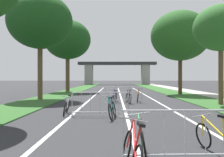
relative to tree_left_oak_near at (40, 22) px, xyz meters
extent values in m
cube|color=#2D5B26|center=(0.35, 11.98, -5.91)|extent=(2.90, 72.48, 0.05)
cube|color=#2D5B26|center=(12.04, 11.98, -5.91)|extent=(2.90, 72.48, 0.05)
cube|color=#ADA89E|center=(14.62, 11.98, -5.89)|extent=(2.27, 72.48, 0.08)
cube|color=silver|center=(6.20, 3.30, -5.93)|extent=(0.14, 41.93, 0.01)
cube|color=silver|center=(8.61, 3.30, -5.93)|extent=(0.14, 41.93, 0.01)
cube|color=silver|center=(3.78, 3.30, -5.93)|extent=(0.14, 41.93, 0.01)
cube|color=#2D2D30|center=(6.20, 42.23, -0.77)|extent=(18.75, 2.81, 0.66)
cube|color=gray|center=(-0.64, 42.23, -3.52)|extent=(1.88, 2.40, 4.83)
cube|color=gray|center=(13.03, 42.23, -3.52)|extent=(1.88, 2.40, 4.83)
cylinder|color=brown|center=(0.00, 0.00, -3.88)|extent=(0.37, 0.37, 4.11)
ellipsoid|color=#194719|center=(0.00, 0.00, 0.02)|extent=(4.92, 4.92, 4.18)
cylinder|color=brown|center=(0.18, 10.21, -3.89)|extent=(0.46, 0.46, 4.10)
ellipsoid|color=#194719|center=(0.18, 10.21, 0.17)|extent=(5.36, 5.36, 4.56)
cylinder|color=brown|center=(12.08, -3.84, -4.21)|extent=(0.29, 0.29, 3.44)
ellipsoid|color=#2D6628|center=(12.08, -3.84, -1.26)|extent=(3.30, 3.30, 2.80)
cylinder|color=#4C3823|center=(12.05, 5.61, -4.12)|extent=(0.38, 0.38, 3.62)
ellipsoid|color=#23561E|center=(12.05, 5.61, -0.17)|extent=(5.72, 5.72, 4.86)
cylinder|color=#ADADB2|center=(5.84, -14.39, -5.41)|extent=(0.04, 0.04, 1.05)
cylinder|color=#ADADB2|center=(7.04, -14.34, -4.90)|extent=(2.40, 0.14, 0.04)
cylinder|color=#ADADB2|center=(7.04, -14.34, -5.75)|extent=(2.40, 0.14, 0.04)
cylinder|color=#ADADB2|center=(6.24, -14.37, -5.32)|extent=(0.02, 0.02, 0.87)
cylinder|color=#ADADB2|center=(6.64, -14.36, -5.32)|extent=(0.02, 0.02, 0.87)
cylinder|color=#ADADB2|center=(7.04, -14.34, -5.32)|extent=(0.02, 0.02, 0.87)
cylinder|color=#ADADB2|center=(7.44, -14.32, -5.32)|extent=(0.02, 0.02, 0.87)
cylinder|color=#ADADB2|center=(3.85, -8.33, -5.41)|extent=(0.04, 0.04, 1.05)
cube|color=#ADADB2|center=(3.85, -8.33, -5.92)|extent=(0.07, 0.44, 0.03)
cylinder|color=#ADADB2|center=(6.25, -8.40, -5.41)|extent=(0.04, 0.04, 1.05)
cube|color=#ADADB2|center=(6.25, -8.40, -5.92)|extent=(0.07, 0.44, 0.03)
cylinder|color=#ADADB2|center=(5.05, -8.36, -4.90)|extent=(2.40, 0.12, 0.04)
cylinder|color=#ADADB2|center=(5.05, -8.36, -5.75)|extent=(2.40, 0.12, 0.04)
cylinder|color=#ADADB2|center=(4.25, -8.34, -5.32)|extent=(0.02, 0.02, 0.87)
cylinder|color=#ADADB2|center=(4.65, -8.35, -5.32)|extent=(0.02, 0.02, 0.87)
cylinder|color=#ADADB2|center=(5.05, -8.36, -5.32)|extent=(0.02, 0.02, 0.87)
cylinder|color=#ADADB2|center=(5.45, -8.38, -5.32)|extent=(0.02, 0.02, 0.87)
cylinder|color=#ADADB2|center=(5.85, -8.39, -5.32)|extent=(0.02, 0.02, 0.87)
cylinder|color=#ADADB2|center=(5.08, -2.41, -5.41)|extent=(0.04, 0.04, 1.05)
cube|color=#ADADB2|center=(5.08, -2.41, -5.92)|extent=(0.07, 0.44, 0.03)
cylinder|color=#ADADB2|center=(7.48, -2.37, -5.41)|extent=(0.04, 0.04, 1.05)
cube|color=#ADADB2|center=(7.48, -2.37, -5.92)|extent=(0.07, 0.44, 0.03)
cylinder|color=#ADADB2|center=(6.28, -2.39, -4.90)|extent=(2.40, 0.08, 0.04)
cylinder|color=#ADADB2|center=(6.28, -2.39, -5.75)|extent=(2.40, 0.08, 0.04)
cylinder|color=#ADADB2|center=(5.48, -2.40, -5.32)|extent=(0.02, 0.02, 0.87)
cylinder|color=#ADADB2|center=(5.88, -2.39, -5.32)|extent=(0.02, 0.02, 0.87)
cylinder|color=#ADADB2|center=(6.28, -2.39, -5.32)|extent=(0.02, 0.02, 0.87)
cylinder|color=#ADADB2|center=(6.68, -2.38, -5.32)|extent=(0.02, 0.02, 0.87)
cylinder|color=#ADADB2|center=(7.08, -2.37, -5.32)|extent=(0.02, 0.02, 0.87)
torus|color=black|center=(7.28, -1.44, -5.62)|extent=(0.18, 0.64, 0.63)
torus|color=black|center=(7.20, -2.45, -5.62)|extent=(0.18, 0.64, 0.63)
cylinder|color=orange|center=(7.29, -1.92, -5.31)|extent=(0.06, 0.99, 0.66)
cylinder|color=orange|center=(7.29, -1.73, -5.39)|extent=(0.14, 0.11, 0.55)
cylinder|color=orange|center=(7.26, -1.60, -5.64)|extent=(0.06, 0.33, 0.07)
cylinder|color=orange|center=(7.25, -2.43, -5.31)|extent=(0.14, 0.08, 0.63)
cube|color=black|center=(7.33, -1.70, -5.12)|extent=(0.12, 0.25, 0.06)
cylinder|color=#99999E|center=(7.30, -2.41, -4.99)|extent=(0.45, 0.06, 0.09)
torus|color=black|center=(3.47, -7.26, -5.62)|extent=(0.20, 0.63, 0.62)
torus|color=black|center=(3.54, -8.30, -5.62)|extent=(0.20, 0.63, 0.62)
cylinder|color=silver|center=(3.55, -7.75, -5.37)|extent=(0.20, 1.01, 0.55)
cylinder|color=silver|center=(3.54, -7.55, -5.38)|extent=(0.16, 0.13, 0.59)
cylinder|color=silver|center=(3.48, -7.42, -5.65)|extent=(0.04, 0.34, 0.07)
cylinder|color=silver|center=(3.58, -8.27, -5.37)|extent=(0.14, 0.10, 0.52)
cube|color=black|center=(3.59, -7.51, -5.09)|extent=(0.12, 0.25, 0.07)
cylinder|color=#99999E|center=(3.63, -8.24, -5.11)|extent=(0.46, 0.06, 0.11)
torus|color=black|center=(6.63, -3.30, -5.61)|extent=(0.20, 0.67, 0.66)
torus|color=black|center=(6.49, -2.31, -5.61)|extent=(0.20, 0.67, 0.66)
cylinder|color=black|center=(6.59, -2.83, -5.30)|extent=(0.12, 0.97, 0.64)
cylinder|color=black|center=(6.62, -3.02, -5.36)|extent=(0.12, 0.11, 0.60)
cylinder|color=black|center=(6.61, -3.15, -5.63)|extent=(0.08, 0.32, 0.08)
cylinder|color=black|center=(6.52, -2.33, -5.30)|extent=(0.11, 0.09, 0.61)
cube|color=black|center=(6.65, -3.05, -5.06)|extent=(0.14, 0.25, 0.06)
cylinder|color=#99999E|center=(6.55, -2.36, -4.99)|extent=(0.45, 0.09, 0.07)
torus|color=black|center=(7.76, -13.27, -5.63)|extent=(0.27, 0.62, 0.60)
cylinder|color=gold|center=(7.86, -13.83, -5.39)|extent=(0.36, 1.02, 0.52)
cylinder|color=gold|center=(7.91, -14.04, -5.36)|extent=(0.12, 0.15, 0.63)
cylinder|color=gold|center=(7.73, -13.30, -5.39)|extent=(0.10, 0.11, 0.49)
cube|color=black|center=(7.88, -14.08, -5.05)|extent=(0.16, 0.26, 0.06)
cylinder|color=#99999E|center=(7.71, -13.33, -5.15)|extent=(0.47, 0.14, 0.10)
torus|color=black|center=(6.26, -14.30, -5.63)|extent=(0.16, 0.62, 0.61)
torus|color=black|center=(6.32, -13.21, -5.63)|extent=(0.16, 0.62, 0.61)
cylinder|color=#1E7238|center=(6.25, -13.78, -5.38)|extent=(0.06, 1.07, 0.54)
cylinder|color=#1E7238|center=(6.25, -13.99, -5.42)|extent=(0.13, 0.12, 0.52)
cylinder|color=#1E7238|center=(6.27, -14.13, -5.65)|extent=(0.05, 0.36, 0.07)
cylinder|color=#1E7238|center=(6.28, -13.23, -5.38)|extent=(0.12, 0.09, 0.51)
cube|color=black|center=(6.21, -14.02, -5.16)|extent=(0.12, 0.25, 0.06)
cylinder|color=#99999E|center=(6.24, -13.25, -5.13)|extent=(0.52, 0.05, 0.11)
torus|color=black|center=(5.65, -8.42, -5.60)|extent=(0.25, 0.68, 0.66)
torus|color=black|center=(5.52, -9.40, -5.60)|extent=(0.25, 0.68, 0.66)
cylinder|color=#197A7F|center=(5.53, -8.88, -5.29)|extent=(0.28, 0.95, 0.66)
cylinder|color=#197A7F|center=(5.57, -8.69, -5.37)|extent=(0.14, 0.13, 0.56)
cylinder|color=#197A7F|center=(5.63, -8.58, -5.63)|extent=(0.06, 0.32, 0.08)
cylinder|color=#197A7F|center=(5.47, -9.37, -5.29)|extent=(0.14, 0.11, 0.63)
cube|color=black|center=(5.53, -8.65, -5.10)|extent=(0.14, 0.25, 0.07)
cylinder|color=#99999E|center=(5.42, -9.34, -4.98)|extent=(0.51, 0.10, 0.12)
torus|color=black|center=(5.93, -14.37, -5.61)|extent=(0.23, 0.67, 0.65)
cylinder|color=red|center=(6.03, -14.90, -5.34)|extent=(0.07, 1.02, 0.57)
cylinder|color=red|center=(6.05, -15.10, -5.34)|extent=(0.19, 0.11, 0.63)
cylinder|color=red|center=(5.98, -14.39, -5.34)|extent=(0.16, 0.08, 0.54)
cube|color=black|center=(6.12, -15.13, -5.03)|extent=(0.13, 0.25, 0.07)
cylinder|color=#99999E|center=(6.04, -14.41, -5.07)|extent=(0.55, 0.08, 0.14)
torus|color=black|center=(5.76, -1.45, -5.62)|extent=(0.25, 0.64, 0.63)
torus|color=black|center=(5.56, -2.43, -5.62)|extent=(0.25, 0.64, 0.63)
cylinder|color=#1E389E|center=(5.70, -1.92, -5.33)|extent=(0.15, 0.97, 0.62)
cylinder|color=#1E389E|center=(5.73, -1.74, -5.41)|extent=(0.13, 0.10, 0.51)
cylinder|color=#1E389E|center=(5.72, -1.61, -5.64)|extent=(0.10, 0.32, 0.07)
cylinder|color=#1E389E|center=(5.60, -2.41, -5.33)|extent=(0.13, 0.07, 0.59)
cube|color=black|center=(5.77, -1.71, -5.16)|extent=(0.15, 0.26, 0.06)
cylinder|color=#99999E|center=(5.64, -2.40, -5.04)|extent=(0.52, 0.13, 0.10)
camera|label=1|loc=(5.70, -19.23, -4.28)|focal=40.79mm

